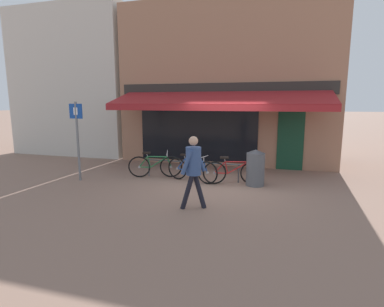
# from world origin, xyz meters

# --- Properties ---
(ground_plane) EXTENTS (160.00, 160.00, 0.00)m
(ground_plane) POSITION_xyz_m (0.00, 0.00, 0.00)
(ground_plane) COLOR #846656
(shop_front) EXTENTS (8.33, 4.77, 6.19)m
(shop_front) POSITION_xyz_m (-0.44, 4.28, 3.09)
(shop_front) COLOR #9E7056
(shop_front) RESTS_ON ground_plane
(neighbour_building) EXTENTS (5.56, 4.00, 6.52)m
(neighbour_building) POSITION_xyz_m (-7.58, 4.79, 3.26)
(neighbour_building) COLOR beige
(neighbour_building) RESTS_ON ground_plane
(bike_rack_rail) EXTENTS (3.02, 0.04, 0.57)m
(bike_rack_rail) POSITION_xyz_m (-0.90, 0.50, 0.47)
(bike_rack_rail) COLOR #47494F
(bike_rack_rail) RESTS_ON ground_plane
(bicycle_green) EXTENTS (1.68, 0.66, 0.87)m
(bicycle_green) POSITION_xyz_m (-2.09, 0.38, 0.38)
(bicycle_green) COLOR black
(bicycle_green) RESTS_ON ground_plane
(bicycle_blue) EXTENTS (1.70, 0.62, 0.83)m
(bicycle_blue) POSITION_xyz_m (-0.83, 0.23, 0.37)
(bicycle_blue) COLOR black
(bicycle_blue) RESTS_ON ground_plane
(bicycle_red) EXTENTS (1.74, 0.67, 0.85)m
(bicycle_red) POSITION_xyz_m (0.42, 0.28, 0.37)
(bicycle_red) COLOR black
(bicycle_red) RESTS_ON ground_plane
(pedestrian_adult) EXTENTS (0.57, 0.55, 1.66)m
(pedestrian_adult) POSITION_xyz_m (-0.13, -1.99, 1.01)
(pedestrian_adult) COLOR black
(pedestrian_adult) RESTS_ON ground_plane
(litter_bin) EXTENTS (0.53, 0.53, 1.05)m
(litter_bin) POSITION_xyz_m (1.06, 0.34, 0.53)
(litter_bin) COLOR #515459
(litter_bin) RESTS_ON ground_plane
(parking_sign) EXTENTS (0.44, 0.07, 2.40)m
(parking_sign) POSITION_xyz_m (-4.19, -0.59, 1.47)
(parking_sign) COLOR slate
(parking_sign) RESTS_ON ground_plane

